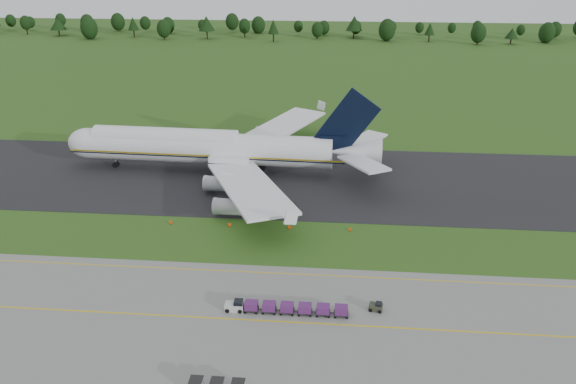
# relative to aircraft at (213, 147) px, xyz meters

# --- Properties ---
(ground) EXTENTS (600.00, 600.00, 0.00)m
(ground) POSITION_rel_aircraft_xyz_m (14.38, -30.97, -5.68)
(ground) COLOR #2B5018
(ground) RESTS_ON ground
(apron) EXTENTS (300.00, 52.00, 0.06)m
(apron) POSITION_rel_aircraft_xyz_m (14.38, -64.97, -5.65)
(apron) COLOR slate
(apron) RESTS_ON ground
(taxiway) EXTENTS (300.00, 40.00, 0.08)m
(taxiway) POSITION_rel_aircraft_xyz_m (14.38, -2.97, -5.64)
(taxiway) COLOR black
(taxiway) RESTS_ON ground
(apron_markings) EXTENTS (300.00, 30.20, 0.01)m
(apron_markings) POSITION_rel_aircraft_xyz_m (14.38, -57.95, -5.61)
(apron_markings) COLOR #DBBC0C
(apron_markings) RESTS_ON apron
(tree_line) EXTENTS (524.42, 23.31, 11.88)m
(tree_line) POSITION_rel_aircraft_xyz_m (-2.98, 189.15, 0.74)
(tree_line) COLOR black
(tree_line) RESTS_ON ground
(aircraft) EXTENTS (70.55, 68.96, 19.87)m
(aircraft) POSITION_rel_aircraft_xyz_m (0.00, 0.00, 0.00)
(aircraft) COLOR white
(aircraft) RESTS_ON ground
(baggage_train) EXTENTS (16.99, 1.54, 1.48)m
(baggage_train) POSITION_rel_aircraft_xyz_m (20.36, -50.91, -4.81)
(baggage_train) COLOR silver
(baggage_train) RESTS_ON apron
(utility_cart) EXTENTS (2.01, 1.44, 1.00)m
(utility_cart) POSITION_rel_aircraft_xyz_m (32.85, -49.29, -5.12)
(utility_cart) COLOR #333726
(utility_cart) RESTS_ON apron
(edge_markers) EXTENTS (32.92, 0.30, 0.60)m
(edge_markers) POSITION_rel_aircraft_xyz_m (13.52, -25.95, -5.40)
(edge_markers) COLOR #FF4508
(edge_markers) RESTS_ON ground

